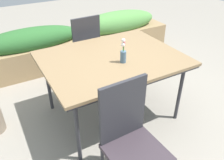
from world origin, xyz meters
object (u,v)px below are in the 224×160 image
Objects in this scene: chair_far_side at (84,45)px; planter_box at (79,41)px; flower_vase at (123,52)px; dining_table at (112,61)px; chair_near_left at (130,137)px.

chair_far_side is 0.29× the size of planter_box.
dining_table is at bearing 104.71° from flower_vase.
flower_vase is 0.08× the size of planter_box.
chair_near_left reaches higher than dining_table.
dining_table reaches higher than planter_box.
flower_vase is at bearing -75.29° from dining_table.
chair_far_side is at bearing -103.91° from chair_near_left.
flower_vase reaches higher than chair_near_left.
planter_box is (0.18, 1.68, -0.53)m from flower_vase.
flower_vase is 1.77m from planter_box.
flower_vase reaches higher than planter_box.
dining_table is 1.58m from planter_box.
dining_table is 0.96m from chair_near_left.
flower_vase is at bearing -119.22° from chair_near_left.
planter_box is (0.18, 0.63, -0.21)m from chair_far_side.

